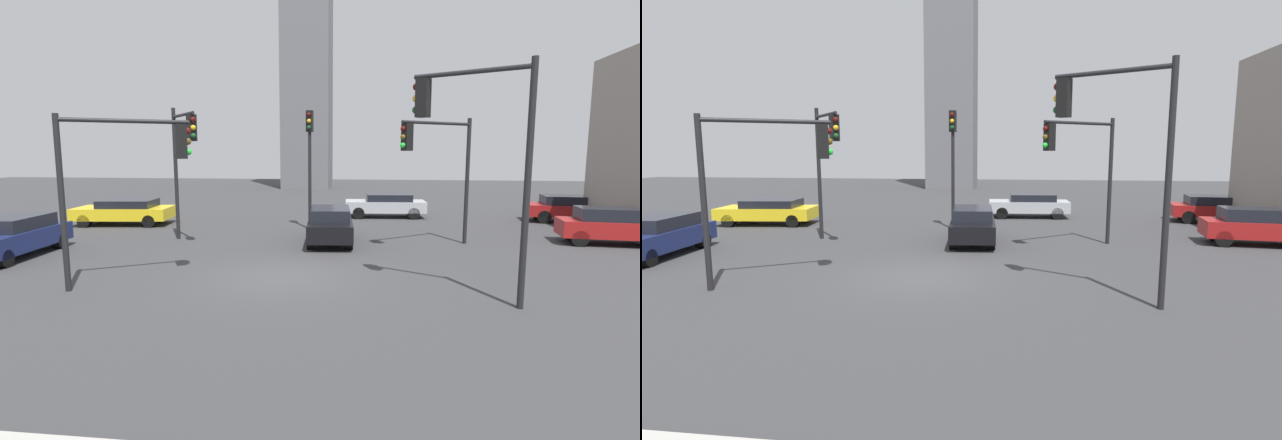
# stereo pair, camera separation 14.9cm
# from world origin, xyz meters

# --- Properties ---
(ground_plane) EXTENTS (98.67, 98.67, 0.00)m
(ground_plane) POSITION_xyz_m (0.00, 0.00, 0.00)
(ground_plane) COLOR #38383A
(traffic_light_0) EXTENTS (3.06, 1.94, 4.80)m
(traffic_light_0) POSITION_xyz_m (-4.07, -1.27, 3.49)
(traffic_light_0) COLOR black
(traffic_light_0) RESTS_ON ground_plane
(traffic_light_1) EXTENTS (2.71, 1.64, 5.96)m
(traffic_light_1) POSITION_xyz_m (5.34, -1.57, 4.22)
(traffic_light_1) COLOR black
(traffic_light_1) RESTS_ON ground_plane
(traffic_light_2) EXTENTS (0.33, 0.47, 5.70)m
(traffic_light_2) POSITION_xyz_m (-0.28, 8.92, 3.94)
(traffic_light_2) COLOR black
(traffic_light_2) RESTS_ON ground_plane
(traffic_light_3) EXTENTS (1.87, 2.33, 5.61)m
(traffic_light_3) POSITION_xyz_m (-4.89, 4.77, 3.88)
(traffic_light_3) COLOR black
(traffic_light_3) RESTS_ON ground_plane
(traffic_light_4) EXTENTS (2.92, 2.33, 5.12)m
(traffic_light_4) POSITION_xyz_m (5.30, 5.10, 3.66)
(traffic_light_4) COLOR black
(traffic_light_4) RESTS_ON ground_plane
(car_0) EXTENTS (4.92, 2.56, 1.43)m
(car_0) POSITION_xyz_m (13.40, 12.92, 0.77)
(car_0) COLOR maroon
(car_0) RESTS_ON ground_plane
(car_1) EXTENTS (4.16, 2.19, 1.51)m
(car_1) POSITION_xyz_m (12.47, 6.58, 0.79)
(car_1) COLOR maroon
(car_1) RESTS_ON ground_plane
(car_2) EXTENTS (2.17, 4.54, 1.49)m
(car_2) POSITION_xyz_m (1.03, 5.66, 0.78)
(car_2) COLOR black
(car_2) RESTS_ON ground_plane
(car_3) EXTENTS (2.42, 4.78, 1.47)m
(car_3) POSITION_xyz_m (-10.24, 1.65, 0.77)
(car_3) COLOR navy
(car_3) RESTS_ON ground_plane
(car_4) EXTENTS (5.01, 2.71, 1.31)m
(car_4) POSITION_xyz_m (-10.04, 9.29, 0.71)
(car_4) COLOR yellow
(car_4) RESTS_ON ground_plane
(car_5) EXTENTS (4.63, 2.11, 1.35)m
(car_5) POSITION_xyz_m (3.50, 13.64, 0.74)
(car_5) COLOR #ADB2B7
(car_5) RESTS_ON ground_plane
(skyline_tower) EXTENTS (4.74, 4.74, 27.55)m
(skyline_tower) POSITION_xyz_m (-4.12, 34.88, 13.78)
(skyline_tower) COLOR slate
(skyline_tower) RESTS_ON ground_plane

